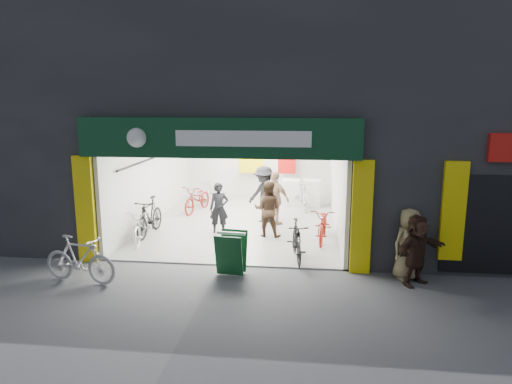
% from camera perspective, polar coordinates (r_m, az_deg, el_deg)
% --- Properties ---
extents(ground, '(60.00, 60.00, 0.00)m').
position_cam_1_polar(ground, '(11.04, -4.52, -9.18)').
color(ground, '#56565B').
rests_on(ground, ground).
extents(building, '(17.00, 10.27, 8.00)m').
position_cam_1_polar(building, '(15.18, 2.41, 13.03)').
color(building, '#232326').
rests_on(building, ground).
extents(bike_left_front, '(0.90, 1.91, 0.96)m').
position_cam_1_polar(bike_left_front, '(13.05, -14.03, -4.02)').
color(bike_left_front, silver).
rests_on(bike_left_front, ground).
extents(bike_left_midfront, '(0.60, 1.89, 1.12)m').
position_cam_1_polar(bike_left_midfront, '(13.57, -13.17, -3.05)').
color(bike_left_midfront, black).
rests_on(bike_left_midfront, ground).
extents(bike_left_midback, '(1.02, 1.96, 0.98)m').
position_cam_1_polar(bike_left_midback, '(16.13, -7.30, -0.83)').
color(bike_left_midback, maroon).
rests_on(bike_left_midback, ground).
extents(bike_left_back, '(0.45, 1.58, 0.95)m').
position_cam_1_polar(bike_left_back, '(17.58, -6.13, 0.16)').
color(bike_left_back, silver).
rests_on(bike_left_back, ground).
extents(bike_right_front, '(0.68, 1.70, 1.00)m').
position_cam_1_polar(bike_right_front, '(11.26, 5.11, -6.11)').
color(bike_right_front, black).
rests_on(bike_right_front, ground).
extents(bike_right_mid, '(0.83, 1.91, 0.98)m').
position_cam_1_polar(bike_right_mid, '(12.87, 8.45, -3.99)').
color(bike_right_mid, maroon).
rests_on(bike_right_mid, ground).
extents(bike_right_back, '(0.87, 1.87, 1.08)m').
position_cam_1_polar(bike_right_back, '(16.45, 5.77, -0.37)').
color(bike_right_back, '#A4A4A8').
rests_on(bike_right_back, ground).
extents(parked_bike, '(1.79, 0.79, 1.04)m').
position_cam_1_polar(parked_bike, '(10.60, -21.18, -7.84)').
color(parked_bike, '#B7B7BC').
rests_on(parked_bike, ground).
extents(customer_a, '(0.61, 0.45, 1.53)m').
position_cam_1_polar(customer_a, '(13.39, -4.64, -2.08)').
color(customer_a, black).
rests_on(customer_a, ground).
extents(customer_b, '(0.84, 0.68, 1.64)m').
position_cam_1_polar(customer_b, '(13.03, 1.44, -2.17)').
color(customer_b, '#3C291B').
rests_on(customer_b, ground).
extents(customer_c, '(1.37, 1.26, 1.85)m').
position_cam_1_polar(customer_c, '(14.47, 1.02, -0.39)').
color(customer_c, black).
rests_on(customer_c, ground).
extents(customer_d, '(1.08, 0.87, 1.71)m').
position_cam_1_polar(customer_d, '(14.22, 2.43, -0.88)').
color(customer_d, '#967157').
rests_on(customer_d, ground).
extents(pedestrian_near, '(0.92, 0.81, 1.59)m').
position_cam_1_polar(pedestrian_near, '(10.54, 18.51, -6.19)').
color(pedestrian_near, '#8E7E52').
rests_on(pedestrian_near, ground).
extents(pedestrian_far, '(1.38, 1.25, 1.53)m').
position_cam_1_polar(pedestrian_far, '(10.29, 19.45, -6.87)').
color(pedestrian_far, '#311E16').
rests_on(pedestrian_far, ground).
extents(sandwich_board, '(0.69, 0.70, 0.96)m').
position_cam_1_polar(sandwich_board, '(10.34, -3.11, -7.50)').
color(sandwich_board, '#10411D').
rests_on(sandwich_board, ground).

